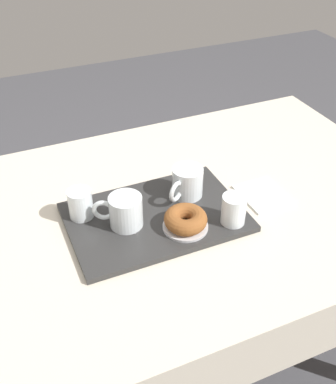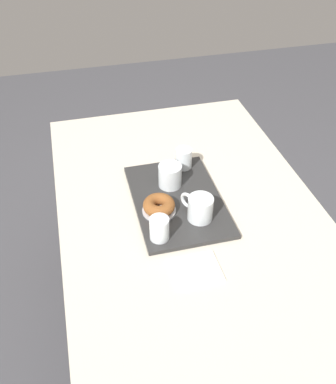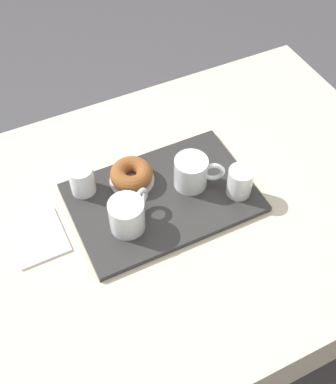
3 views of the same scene
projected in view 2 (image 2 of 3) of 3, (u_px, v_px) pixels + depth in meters
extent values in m
plane|color=#47474C|center=(186.00, 333.00, 1.96)|extent=(6.00, 6.00, 0.00)
cube|color=beige|center=(191.00, 215.00, 1.50)|extent=(1.44, 0.90, 0.04)
cube|color=beige|center=(303.00, 213.00, 1.64)|extent=(1.44, 0.01, 0.14)
cube|color=beige|center=(65.00, 256.00, 1.47)|extent=(1.44, 0.01, 0.14)
cube|color=beige|center=(149.00, 131.00, 2.09)|extent=(0.01, 0.90, 0.14)
cylinder|color=brown|center=(220.00, 177.00, 2.27)|extent=(0.06, 0.06, 0.71)
cylinder|color=brown|center=(84.00, 199.00, 2.14)|extent=(0.06, 0.06, 0.71)
cube|color=#2D2D2D|center=(177.00, 200.00, 1.52)|extent=(0.45, 0.30, 0.02)
cylinder|color=white|center=(170.00, 176.00, 1.54)|extent=(0.08, 0.08, 0.08)
cylinder|color=#B27523|center=(170.00, 177.00, 1.55)|extent=(0.07, 0.07, 0.06)
torus|color=white|center=(173.00, 166.00, 1.58)|extent=(0.06, 0.04, 0.06)
cylinder|color=white|center=(200.00, 208.00, 1.41)|extent=(0.08, 0.08, 0.08)
cylinder|color=#B27523|center=(200.00, 210.00, 1.41)|extent=(0.07, 0.07, 0.06)
torus|color=white|center=(188.00, 200.00, 1.44)|extent=(0.06, 0.04, 0.06)
cylinder|color=white|center=(184.00, 158.00, 1.63)|extent=(0.06, 0.06, 0.08)
cylinder|color=silver|center=(184.00, 161.00, 1.64)|extent=(0.05, 0.05, 0.04)
cylinder|color=white|center=(159.00, 229.00, 1.34)|extent=(0.06, 0.06, 0.08)
cylinder|color=silver|center=(159.00, 233.00, 1.35)|extent=(0.05, 0.05, 0.03)
cylinder|color=silver|center=(159.00, 210.00, 1.46)|extent=(0.11, 0.11, 0.01)
torus|color=brown|center=(159.00, 205.00, 1.44)|extent=(0.11, 0.11, 0.04)
cube|color=white|center=(197.00, 270.00, 1.28)|extent=(0.12, 0.14, 0.01)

